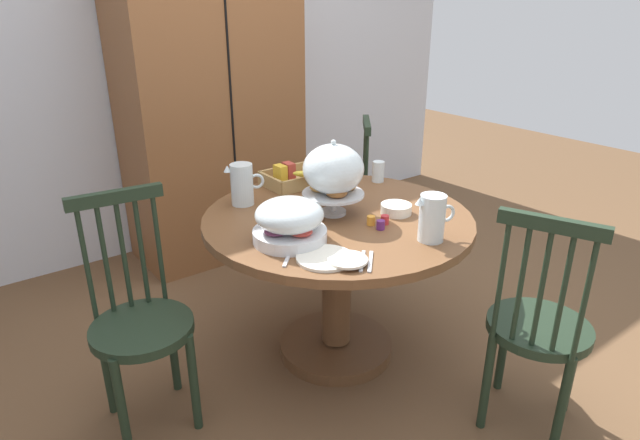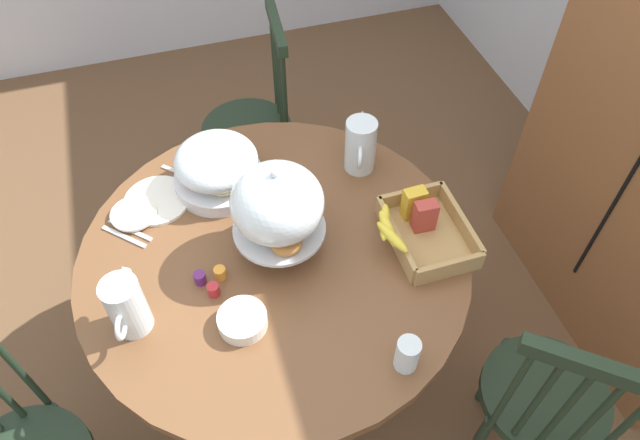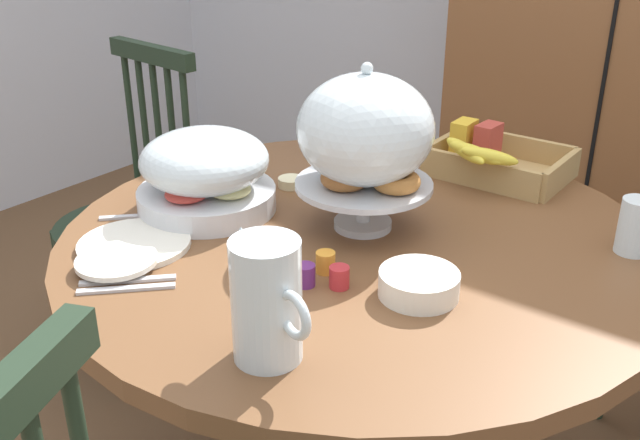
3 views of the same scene
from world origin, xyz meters
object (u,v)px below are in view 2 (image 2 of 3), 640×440
object	(u,v)px
milk_pitcher	(360,148)
china_plate_large	(157,200)
windsor_chair_by_cabinet	(253,129)
orange_juice_pitcher	(127,308)
pastry_stand_with_dome	(278,206)
butter_dish	(285,182)
china_plate_small	(134,213)
drinking_glass	(407,354)
cereal_bowl	(242,320)
dining_table	(278,289)
cereal_basket	(421,228)
fruit_platter_covered	(217,167)
windsor_chair_near_window	(544,402)

from	to	relation	value
milk_pitcher	china_plate_large	xyz separation A→B (m)	(-0.04, -0.70, -0.08)
windsor_chair_by_cabinet	orange_juice_pitcher	size ratio (longest dim) A/B	5.06
pastry_stand_with_dome	butter_dish	xyz separation A→B (m)	(-0.26, 0.08, -0.19)
pastry_stand_with_dome	orange_juice_pitcher	bearing A→B (deg)	-73.36
china_plate_small	butter_dish	world-z (taller)	same
drinking_glass	milk_pitcher	bearing A→B (deg)	169.66
milk_pitcher	windsor_chair_by_cabinet	bearing A→B (deg)	-157.37
orange_juice_pitcher	drinking_glass	bearing A→B (deg)	63.52
cereal_bowl	dining_table	bearing A→B (deg)	146.63
windsor_chair_by_cabinet	china_plate_small	xyz separation A→B (m)	(0.63, -0.51, 0.30)
butter_dish	milk_pitcher	bearing A→B (deg)	91.05
windsor_chair_by_cabinet	dining_table	bearing A→B (deg)	-7.31
dining_table	pastry_stand_with_dome	distance (m)	0.41
pastry_stand_with_dome	milk_pitcher	bearing A→B (deg)	126.88
cereal_basket	butter_dish	xyz separation A→B (m)	(-0.35, -0.35, -0.03)
dining_table	drinking_glass	world-z (taller)	drinking_glass
pastry_stand_with_dome	cereal_bowl	distance (m)	0.34
milk_pitcher	china_plate_small	size ratio (longest dim) A/B	1.31
dining_table	china_plate_small	bearing A→B (deg)	-124.44
dining_table	fruit_platter_covered	world-z (taller)	fruit_platter_covered
windsor_chair_by_cabinet	pastry_stand_with_dome	world-z (taller)	pastry_stand_with_dome
milk_pitcher	drinking_glass	distance (m)	0.76
pastry_stand_with_dome	drinking_glass	size ratio (longest dim) A/B	3.13
dining_table	orange_juice_pitcher	bearing A→B (deg)	-73.34
dining_table	drinking_glass	bearing A→B (deg)	27.34
dining_table	china_plate_large	size ratio (longest dim) A/B	5.54
china_plate_large	fruit_platter_covered	bearing A→B (deg)	93.39
china_plate_large	cereal_basket	bearing A→B (deg)	63.02
pastry_stand_with_dome	china_plate_large	bearing A→B (deg)	-131.99
drinking_glass	orange_juice_pitcher	bearing A→B (deg)	-116.48
cereal_bowl	butter_dish	world-z (taller)	cereal_bowl
cereal_bowl	windsor_chair_near_window	bearing A→B (deg)	65.84
cereal_basket	cereal_bowl	size ratio (longest dim) A/B	2.26
cereal_basket	china_plate_large	world-z (taller)	cereal_basket
pastry_stand_with_dome	windsor_chair_near_window	bearing A→B (deg)	47.64
pastry_stand_with_dome	fruit_platter_covered	world-z (taller)	pastry_stand_with_dome
dining_table	windsor_chair_near_window	world-z (taller)	windsor_chair_near_window
orange_juice_pitcher	windsor_chair_near_window	bearing A→B (deg)	67.52
orange_juice_pitcher	china_plate_small	bearing A→B (deg)	174.25
dining_table	milk_pitcher	xyz separation A→B (m)	(-0.27, 0.38, 0.30)
fruit_platter_covered	butter_dish	size ratio (longest dim) A/B	5.00
fruit_platter_covered	cereal_bowl	world-z (taller)	fruit_platter_covered
cereal_basket	orange_juice_pitcher	bearing A→B (deg)	-86.58
windsor_chair_by_cabinet	fruit_platter_covered	xyz separation A→B (m)	(0.57, -0.22, 0.37)
milk_pitcher	cereal_basket	world-z (taller)	milk_pitcher
drinking_glass	china_plate_large	bearing A→B (deg)	-144.47
milk_pitcher	cereal_basket	xyz separation A→B (m)	(0.35, 0.08, -0.05)
fruit_platter_covered	china_plate_small	distance (m)	0.31
pastry_stand_with_dome	orange_juice_pitcher	distance (m)	0.50
cereal_bowl	windsor_chair_by_cabinet	bearing A→B (deg)	166.87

